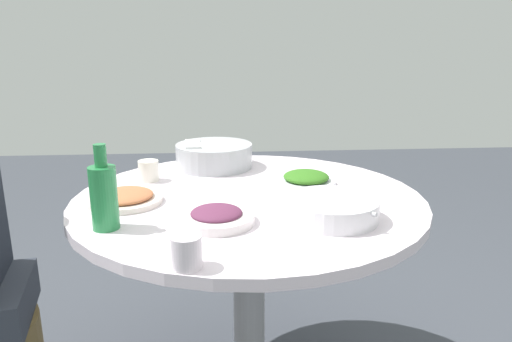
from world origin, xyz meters
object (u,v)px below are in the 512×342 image
Objects in this scene: round_dining_table at (249,230)px; soup_bowl at (332,209)px; rice_bowl at (214,155)px; green_bottle at (104,195)px; tea_cup_far at (186,252)px; tea_cup_near at (149,171)px; dish_eggplant at (217,217)px; dish_greens at (306,179)px; dish_tofu_braise at (125,198)px.

round_dining_table is 0.35m from soup_bowl.
green_bottle reaches higher than rice_bowl.
tea_cup_near is at bearing -165.48° from tea_cup_far.
tea_cup_near is (-0.43, -0.24, 0.02)m from dish_eggplant.
soup_bowl is at bearing 44.02° from round_dining_table.
round_dining_table is at bearing 122.22° from green_bottle.
dish_eggplant is at bearing 29.51° from tea_cup_near.
round_dining_table is at bearing 60.45° from tea_cup_near.
dish_greens is at bearing 117.48° from round_dining_table.
tea_cup_far is (0.45, 0.22, 0.02)m from dish_tofu_braise.
dish_greens is at bearing 137.76° from dish_eggplant.
dish_greens is 2.78× the size of tea_cup_near.
soup_bowl reaches higher than round_dining_table.
rice_bowl is 0.68m from soup_bowl.
dish_eggplant is 0.49m from tea_cup_near.
tea_cup_near is (-0.09, -0.55, 0.02)m from dish_greens.
dish_tofu_braise is at bearing -123.84° from dish_eggplant.
green_bottle is at bearing -87.97° from soup_bowl.
green_bottle is at bearing -59.36° from dish_greens.
soup_bowl is 0.63m from dish_tofu_braise.
tea_cup_far reaches higher than dish_greens.
tea_cup_far is at bearing -13.86° from dish_eggplant.
dish_greens is 0.70m from tea_cup_far.
round_dining_table is 4.89× the size of green_bottle.
soup_bowl reaches higher than dish_tofu_braise.
dish_eggplant is at bearing -42.24° from dish_greens.
tea_cup_near is at bearing -126.83° from soup_bowl.
tea_cup_near is at bearing 173.61° from green_bottle.
tea_cup_far is at bearing -18.67° from round_dining_table.
round_dining_table is 4.89× the size of dish_tofu_braise.
dish_tofu_braise is (-0.18, -0.60, -0.01)m from soup_bowl.
soup_bowl is 0.33m from dish_greens.
soup_bowl is 3.45× the size of tea_cup_far.
soup_bowl is (0.59, 0.33, -0.02)m from rice_bowl.
dish_greens is (-0.11, 0.21, 0.14)m from round_dining_table.
dish_eggplant is at bearing -88.95° from soup_bowl.
green_bottle is at bearing -2.75° from dish_tofu_braise.
green_bottle is (0.02, -0.29, 0.07)m from dish_eggplant.
rice_bowl is at bearing 127.20° from tea_cup_near.
dish_greens is (-0.33, -0.01, -0.01)m from soup_bowl.
tea_cup_far is at bearing -3.48° from rice_bowl.
round_dining_table is at bearing 96.46° from dish_tofu_braise.
green_bottle reaches higher than dish_greens.
tea_cup_near reaches higher than dish_greens.
green_bottle reaches higher than round_dining_table.
green_bottle reaches higher than tea_cup_far.
rice_bowl is 0.60m from dish_eggplant.
soup_bowl is at bearing 91.05° from dish_eggplant.
dish_eggplant is at bearing -23.74° from round_dining_table.
soup_bowl is at bearing 29.15° from rice_bowl.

